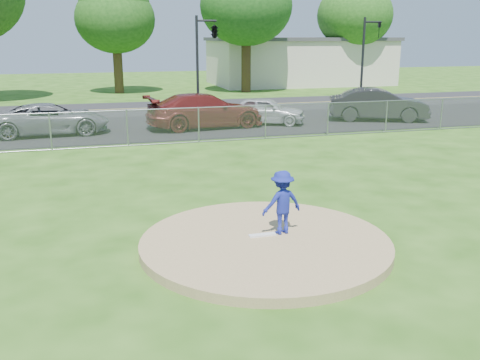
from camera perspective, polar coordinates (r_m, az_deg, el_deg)
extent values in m
plane|color=#245011|center=(20.99, -5.97, 2.85)|extent=(120.00, 120.00, 0.00)
cylinder|color=#9D8156|center=(11.63, 2.70, -6.77)|extent=(5.40, 5.40, 0.20)
cube|color=white|center=(11.76, 2.40, -5.88)|extent=(0.60, 0.15, 0.04)
cube|color=gray|center=(22.79, -6.90, 5.71)|extent=(40.00, 0.06, 1.50)
cube|color=black|center=(27.30, -8.36, 5.63)|extent=(50.00, 8.00, 0.01)
cube|color=black|center=(34.68, -10.04, 7.56)|extent=(60.00, 7.00, 0.01)
cube|color=beige|center=(52.06, 6.31, 12.35)|extent=(16.00, 9.00, 4.00)
cube|color=#3F3F42|center=(52.00, 6.38, 14.72)|extent=(16.40, 9.40, 0.30)
cylinder|color=#3B2915|center=(44.36, -12.86, 11.51)|extent=(0.72, 0.72, 3.85)
ellipsoid|color=#194813|center=(44.31, -13.16, 16.38)|extent=(6.16, 6.16, 5.24)
ellipsoid|color=#194813|center=(44.35, -13.25, 17.77)|extent=(5.42, 5.42, 4.61)
cylinder|color=#352513|center=(44.07, 0.65, 12.31)|extent=(0.76, 0.76, 4.55)
ellipsoid|color=#164813|center=(44.08, 0.67, 18.11)|extent=(7.28, 7.28, 6.19)
cylinder|color=#3A2915|center=(51.00, 11.87, 12.19)|extent=(0.74, 0.74, 4.20)
ellipsoid|color=#1D5115|center=(50.97, 12.13, 16.81)|extent=(6.72, 6.72, 5.71)
ellipsoid|color=#1D5115|center=(51.03, 12.21, 18.12)|extent=(5.91, 5.91, 5.03)
cylinder|color=black|center=(32.90, -4.57, 12.23)|extent=(0.16, 0.16, 5.60)
cylinder|color=black|center=(33.00, -3.60, 16.60)|extent=(1.20, 0.12, 0.12)
imported|color=black|center=(33.09, -2.74, 15.74)|extent=(0.53, 2.48, 1.00)
cylinder|color=black|center=(36.68, 12.93, 12.20)|extent=(0.16, 0.16, 5.60)
cylinder|color=black|center=(36.95, 14.02, 16.04)|extent=(1.20, 0.12, 0.12)
imported|color=black|center=(37.17, 14.63, 15.22)|extent=(0.16, 0.20, 1.00)
imported|color=navy|center=(11.73, 4.51, -2.39)|extent=(0.99, 0.66, 1.42)
cone|color=orange|center=(26.53, -23.44, 5.16)|extent=(0.41, 0.41, 0.80)
imported|color=slate|center=(26.31, -19.52, 6.17)|extent=(5.31, 2.69, 1.44)
imported|color=maroon|center=(26.71, -3.72, 7.40)|extent=(6.06, 3.00, 1.69)
imported|color=#AFB1B4|center=(27.85, 2.69, 7.42)|extent=(4.40, 3.15, 1.39)
imported|color=black|center=(29.98, 14.54, 7.81)|extent=(5.49, 3.60, 1.71)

